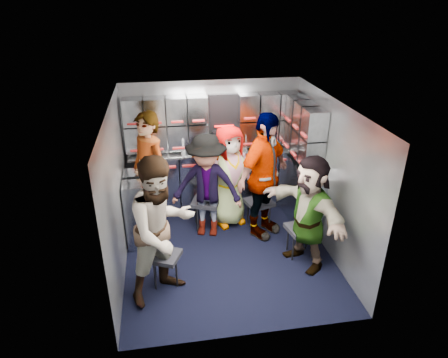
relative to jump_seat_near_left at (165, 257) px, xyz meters
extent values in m
plane|color=black|center=(0.87, 0.49, -0.38)|extent=(3.00, 3.00, 0.00)
cube|color=gray|center=(0.87, 1.99, 0.67)|extent=(2.80, 0.04, 2.10)
cube|color=gray|center=(-0.53, 0.49, 0.67)|extent=(0.04, 3.00, 2.10)
cube|color=gray|center=(2.27, 0.49, 0.67)|extent=(0.04, 3.00, 2.10)
cube|color=silver|center=(0.87, 0.49, 1.72)|extent=(2.80, 3.00, 0.02)
cube|color=gray|center=(0.87, 1.78, 0.12)|extent=(2.68, 0.38, 0.99)
cube|color=gray|center=(-0.32, 1.05, 0.12)|extent=(0.38, 0.76, 0.99)
cube|color=#AEB0B5|center=(0.87, 1.78, 0.64)|extent=(2.68, 0.42, 0.03)
cube|color=gray|center=(0.87, 1.84, 1.11)|extent=(2.68, 0.28, 0.82)
cube|color=gray|center=(2.12, 1.19, 1.11)|extent=(0.28, 1.00, 0.82)
cube|color=gray|center=(2.12, 1.09, 0.12)|extent=(0.28, 1.20, 1.00)
cube|color=#A21B1B|center=(0.87, 1.58, 0.50)|extent=(2.60, 0.02, 0.03)
cube|color=black|center=(0.00, 0.00, 0.02)|extent=(0.47, 0.46, 0.06)
cylinder|color=black|center=(-0.13, -0.11, -0.19)|extent=(0.02, 0.02, 0.38)
cylinder|color=black|center=(0.13, -0.11, -0.19)|extent=(0.02, 0.02, 0.38)
cylinder|color=black|center=(-0.13, 0.11, -0.19)|extent=(0.02, 0.02, 0.38)
cylinder|color=black|center=(0.13, 0.11, -0.19)|extent=(0.02, 0.02, 0.38)
cube|color=black|center=(0.66, 1.20, 0.06)|extent=(0.50, 0.48, 0.06)
cylinder|color=black|center=(0.51, 1.08, -0.17)|extent=(0.02, 0.02, 0.41)
cylinder|color=black|center=(0.80, 1.08, -0.17)|extent=(0.02, 0.02, 0.41)
cylinder|color=black|center=(0.51, 1.33, -0.17)|extent=(0.02, 0.02, 0.41)
cylinder|color=black|center=(0.80, 1.33, -0.17)|extent=(0.02, 0.02, 0.41)
cube|color=black|center=(1.03, 1.48, 0.01)|extent=(0.40, 0.38, 0.06)
cylinder|color=black|center=(0.90, 1.36, -0.19)|extent=(0.02, 0.02, 0.37)
cylinder|color=black|center=(1.16, 1.36, -0.19)|extent=(0.02, 0.02, 0.37)
cylinder|color=black|center=(0.90, 1.59, -0.19)|extent=(0.02, 0.02, 0.37)
cylinder|color=black|center=(1.16, 1.59, -0.19)|extent=(0.02, 0.02, 0.37)
cube|color=black|center=(1.46, 1.09, 0.05)|extent=(0.47, 0.45, 0.06)
cylinder|color=black|center=(1.32, 0.97, -0.17)|extent=(0.02, 0.02, 0.40)
cylinder|color=black|center=(1.60, 0.97, -0.17)|extent=(0.02, 0.02, 0.40)
cylinder|color=black|center=(1.32, 1.21, -0.17)|extent=(0.02, 0.02, 0.40)
cylinder|color=black|center=(1.60, 1.21, -0.17)|extent=(0.02, 0.02, 0.40)
cube|color=black|center=(1.85, 0.29, 0.04)|extent=(0.43, 0.42, 0.06)
cylinder|color=black|center=(1.72, 0.17, -0.18)|extent=(0.02, 0.02, 0.39)
cylinder|color=black|center=(1.99, 0.17, -0.18)|extent=(0.02, 0.02, 0.39)
cylinder|color=black|center=(1.72, 0.41, -0.18)|extent=(0.02, 0.02, 0.39)
cylinder|color=black|center=(1.99, 0.41, -0.18)|extent=(0.02, 0.02, 0.39)
imported|color=black|center=(-0.14, 1.24, 0.56)|extent=(0.76, 0.81, 1.86)
imported|color=black|center=(0.00, -0.18, 0.52)|extent=(1.10, 1.04, 1.79)
imported|color=black|center=(0.66, 1.02, 0.41)|extent=(1.14, 0.85, 1.58)
imported|color=black|center=(1.03, 1.30, 0.42)|extent=(0.90, 0.73, 1.59)
imported|color=black|center=(1.46, 0.91, 0.56)|extent=(1.14, 1.06, 1.88)
imported|color=black|center=(1.85, 0.11, 0.40)|extent=(0.99, 1.50, 1.55)
cylinder|color=white|center=(0.38, 1.73, 0.79)|extent=(0.07, 0.07, 0.27)
cylinder|color=white|center=(0.38, 1.73, 0.78)|extent=(0.07, 0.07, 0.25)
cylinder|color=white|center=(1.37, 1.73, 0.79)|extent=(0.06, 0.06, 0.27)
cylinder|color=beige|center=(0.58, 1.72, 0.71)|extent=(0.08, 0.08, 0.11)
cylinder|color=beige|center=(1.30, 1.72, 0.70)|extent=(0.07, 0.07, 0.10)
camera|label=1|loc=(0.07, -4.06, 3.00)|focal=32.00mm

